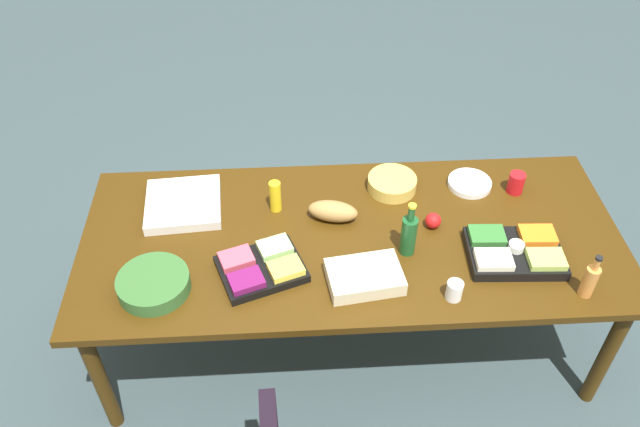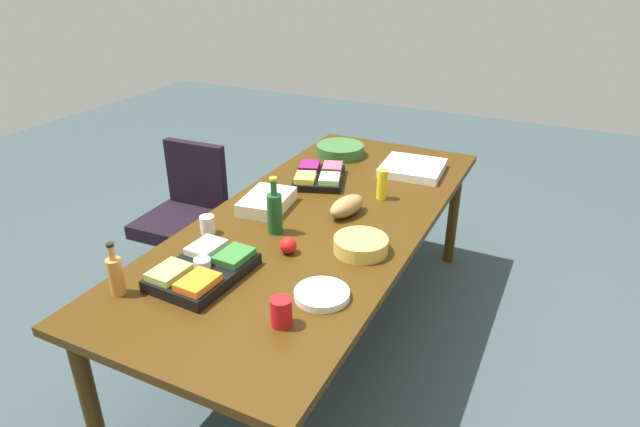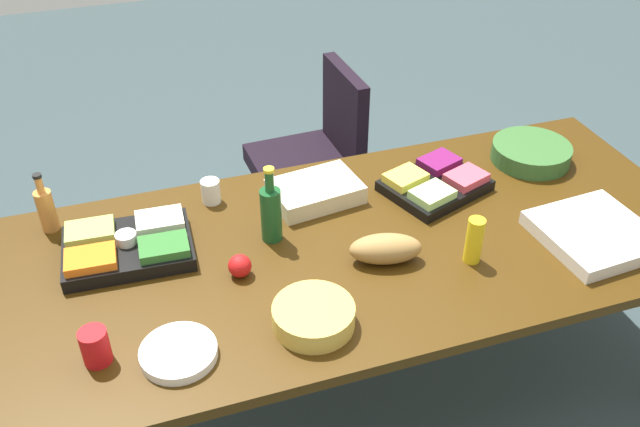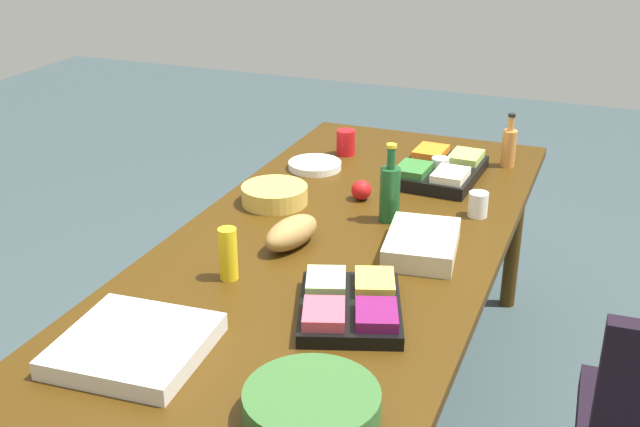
# 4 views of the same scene
# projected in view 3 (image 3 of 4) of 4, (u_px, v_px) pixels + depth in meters

# --- Properties ---
(ground_plane) EXTENTS (10.00, 10.00, 0.00)m
(ground_plane) POSITION_uv_depth(u_px,v_px,m) (345.00, 393.00, 2.85)
(ground_plane) COLOR #344345
(conference_table) EXTENTS (2.54, 1.08, 0.77)m
(conference_table) POSITION_uv_depth(u_px,v_px,m) (349.00, 259.00, 2.43)
(conference_table) COLOR #3C2609
(conference_table) RESTS_ON ground
(office_chair) EXTENTS (0.56, 0.56, 0.89)m
(office_chair) POSITION_uv_depth(u_px,v_px,m) (312.00, 176.00, 3.53)
(office_chair) COLOR gray
(office_chair) RESTS_ON ground
(bread_loaf) EXTENTS (0.26, 0.17, 0.10)m
(bread_loaf) POSITION_uv_depth(u_px,v_px,m) (386.00, 249.00, 2.29)
(bread_loaf) COLOR olive
(bread_loaf) RESTS_ON conference_table
(veggie_tray) EXTENTS (0.43, 0.32, 0.09)m
(veggie_tray) POSITION_uv_depth(u_px,v_px,m) (128.00, 246.00, 2.32)
(veggie_tray) COLOR black
(veggie_tray) RESTS_ON conference_table
(fruit_platter) EXTENTS (0.43, 0.38, 0.07)m
(fruit_platter) POSITION_uv_depth(u_px,v_px,m) (435.00, 183.00, 2.64)
(fruit_platter) COLOR black
(fruit_platter) RESTS_ON conference_table
(paper_plate_stack) EXTENTS (0.23, 0.23, 0.03)m
(paper_plate_stack) POSITION_uv_depth(u_px,v_px,m) (179.00, 353.00, 1.97)
(paper_plate_stack) COLOR white
(paper_plate_stack) RESTS_ON conference_table
(pizza_box) EXTENTS (0.38, 0.38, 0.05)m
(pizza_box) POSITION_uv_depth(u_px,v_px,m) (595.00, 234.00, 2.40)
(pizza_box) COLOR silver
(pizza_box) RESTS_ON conference_table
(sheet_cake) EXTENTS (0.35, 0.26, 0.07)m
(sheet_cake) POSITION_uv_depth(u_px,v_px,m) (315.00, 191.00, 2.59)
(sheet_cake) COLOR beige
(sheet_cake) RESTS_ON conference_table
(paper_cup) EXTENTS (0.08, 0.08, 0.09)m
(paper_cup) POSITION_uv_depth(u_px,v_px,m) (211.00, 191.00, 2.57)
(paper_cup) COLOR white
(paper_cup) RESTS_ON conference_table
(wine_bottle) EXTENTS (0.09, 0.09, 0.28)m
(wine_bottle) POSITION_uv_depth(u_px,v_px,m) (271.00, 212.00, 2.35)
(wine_bottle) COLOR #184D24
(wine_bottle) RESTS_ON conference_table
(apple_red) EXTENTS (0.09, 0.09, 0.08)m
(apple_red) POSITION_uv_depth(u_px,v_px,m) (240.00, 266.00, 2.24)
(apple_red) COLOR red
(apple_red) RESTS_ON conference_table
(red_solo_cup) EXTENTS (0.10, 0.10, 0.11)m
(red_solo_cup) POSITION_uv_depth(u_px,v_px,m) (95.00, 346.00, 1.93)
(red_solo_cup) COLOR red
(red_solo_cup) RESTS_ON conference_table
(mustard_bottle) EXTENTS (0.07, 0.07, 0.17)m
(mustard_bottle) POSITION_uv_depth(u_px,v_px,m) (474.00, 240.00, 2.27)
(mustard_bottle) COLOR yellow
(mustard_bottle) RESTS_ON conference_table
(chip_bowl) EXTENTS (0.29, 0.29, 0.07)m
(chip_bowl) POSITION_uv_depth(u_px,v_px,m) (314.00, 316.00, 2.06)
(chip_bowl) COLOR gold
(chip_bowl) RESTS_ON conference_table
(salad_bowl) EXTENTS (0.36, 0.36, 0.07)m
(salad_bowl) POSITION_uv_depth(u_px,v_px,m) (531.00, 153.00, 2.81)
(salad_bowl) COLOR #325F2B
(salad_bowl) RESTS_ON conference_table
(dressing_bottle) EXTENTS (0.08, 0.08, 0.23)m
(dressing_bottle) POSITION_uv_depth(u_px,v_px,m) (46.00, 209.00, 2.41)
(dressing_bottle) COLOR #D1833A
(dressing_bottle) RESTS_ON conference_table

